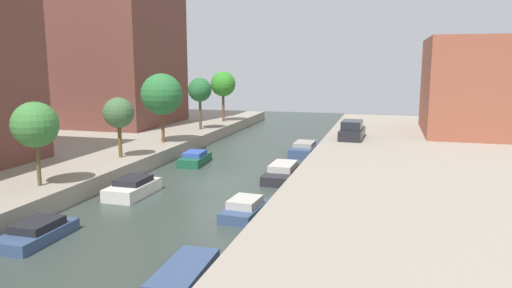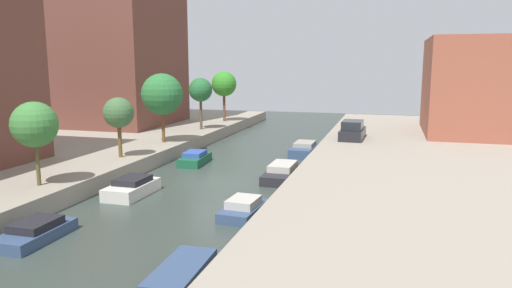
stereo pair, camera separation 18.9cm
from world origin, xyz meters
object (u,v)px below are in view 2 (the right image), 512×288
Objects in this scene: moored_boat_left_1 at (35,232)px; moored_boat_right_1 at (181,272)px; street_tree_2 at (119,113)px; parked_car at (353,131)px; low_block_right at (488,86)px; street_tree_4 at (201,90)px; moored_boat_right_4 at (304,149)px; street_tree_3 at (162,94)px; street_tree_5 at (224,84)px; moored_boat_right_3 at (282,172)px; street_tree_1 at (35,125)px; moored_boat_right_2 at (243,209)px; moored_boat_left_3 at (195,158)px; moored_boat_left_2 at (132,188)px.

moored_boat_right_1 is (7.11, -1.59, -0.10)m from moored_boat_left_1.
street_tree_2 reaches higher than parked_car.
low_block_right is 2.54× the size of parked_car.
street_tree_4 is 12.20m from moored_boat_right_4.
street_tree_5 is at bearing 90.00° from street_tree_3.
street_tree_3 is 13.90m from street_tree_5.
street_tree_5 is 15.81m from moored_boat_right_4.
low_block_right is at bearing 49.48° from moored_boat_right_3.
moored_boat_right_1 is at bearing -90.38° from moored_boat_right_4.
street_tree_4 reaches higher than parked_car.
street_tree_1 is 0.89× the size of street_tree_4.
moored_boat_right_2 is at bearing -31.57° from street_tree_2.
moored_boat_right_4 is (6.88, 5.31, 0.06)m from moored_boat_left_3.
parked_car is at bearing 79.04° from moored_boat_right_2.
moored_boat_left_3 reaches higher than moored_boat_right_1.
street_tree_2 is 0.74× the size of street_tree_3.
moored_boat_left_1 is 8.84m from moored_boat_right_2.
low_block_right is 2.74× the size of moored_boat_right_4.
moored_boat_left_2 is 1.10× the size of moored_boat_right_2.
moored_boat_left_1 is at bearing -119.87° from moored_boat_right_3.
moored_boat_right_2 is (-14.27, -24.01, -4.73)m from low_block_right.
street_tree_5 is 1.48× the size of moored_boat_left_3.
street_tree_3 is 1.68× the size of moored_boat_right_2.
street_tree_3 is 16.77m from moored_boat_right_2.
low_block_right is at bearing 59.27° from moored_boat_right_2.
low_block_right reaches higher than moored_boat_left_2.
moored_boat_right_3 is at bearing 89.28° from moored_boat_right_1.
moored_boat_right_3 reaches higher than moored_boat_right_1.
moored_boat_left_3 is 0.87× the size of moored_boat_right_4.
moored_boat_right_1 is (10.33, -13.16, -3.65)m from street_tree_2.
street_tree_2 is (-24.63, -17.64, -1.21)m from low_block_right.
street_tree_5 reaches higher than moored_boat_left_2.
street_tree_1 is 12.31m from moored_boat_left_3.
moored_boat_left_2 is 0.98× the size of moored_boat_left_3.
moored_boat_right_2 is at bearing 89.78° from moored_boat_right_1.
street_tree_4 is (0.00, 7.57, -0.09)m from street_tree_3.
street_tree_5 is 1.51× the size of moored_boat_left_2.
moored_boat_left_1 is at bearing -74.46° from street_tree_2.
street_tree_2 is at bearing -139.29° from moored_boat_right_4.
street_tree_2 is 1.11× the size of moored_boat_left_3.
moored_boat_left_3 is at bearing -70.07° from street_tree_4.
street_tree_4 reaches higher than street_tree_1.
street_tree_5 reaches higher than street_tree_4.
moored_boat_left_3 is at bearing -33.40° from street_tree_3.
street_tree_3 reaches higher than street_tree_4.
street_tree_1 is at bearing -134.45° from low_block_right.
street_tree_3 is 1.12× the size of street_tree_4.
moored_boat_left_3 is (3.61, -2.38, -4.31)m from street_tree_3.
low_block_right reaches higher than moored_boat_right_3.
street_tree_4 is at bearing 156.13° from moored_boat_right_4.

